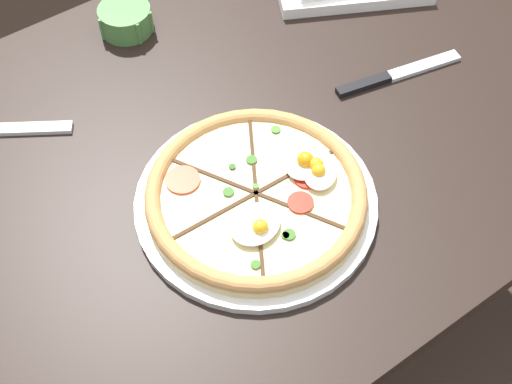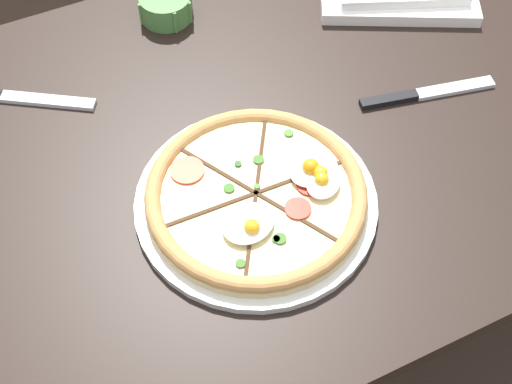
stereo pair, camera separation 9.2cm
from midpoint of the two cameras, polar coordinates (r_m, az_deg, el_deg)
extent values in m
plane|color=#3D2D23|center=(1.64, 0.07, -12.79)|extent=(12.00, 12.00, 0.00)
cube|color=black|center=(1.02, 0.11, 3.08)|extent=(1.52, 0.78, 0.03)
cube|color=black|center=(1.78, 16.58, 10.98)|extent=(0.06, 0.06, 0.70)
cylinder|color=white|center=(0.94, 2.80, -1.05)|extent=(0.32, 0.32, 0.01)
cylinder|color=#E5C684|center=(0.93, 2.83, -0.63)|extent=(0.29, 0.29, 0.01)
cylinder|color=beige|center=(0.93, 2.84, -0.36)|extent=(0.26, 0.26, 0.00)
torus|color=tan|center=(0.93, 2.85, -0.34)|extent=(0.29, 0.29, 0.02)
cube|color=#472D19|center=(0.91, 6.21, -2.22)|extent=(0.07, 0.12, 0.00)
cube|color=#472D19|center=(0.94, 6.35, 1.01)|extent=(0.13, 0.01, 0.00)
cube|color=#472D19|center=(0.96, 3.12, 2.80)|extent=(0.07, 0.11, 0.00)
cube|color=#472D19|center=(0.95, -0.37, 1.56)|extent=(0.07, 0.12, 0.00)
cube|color=#472D19|center=(0.91, -0.80, -1.64)|extent=(0.13, 0.01, 0.00)
cube|color=#472D19|center=(0.89, 2.55, -3.64)|extent=(0.07, 0.11, 0.00)
cylinder|color=red|center=(0.94, 7.19, 0.41)|extent=(0.04, 0.04, 0.00)
cylinder|color=red|center=(0.91, 6.27, -1.55)|extent=(0.03, 0.03, 0.00)
cylinder|color=red|center=(0.95, -2.77, 1.55)|extent=(0.05, 0.05, 0.00)
ellipsoid|color=white|center=(0.89, 2.32, -2.74)|extent=(0.08, 0.08, 0.01)
sphere|color=#F4AD1E|center=(0.88, 2.67, -3.02)|extent=(0.02, 0.02, 0.02)
ellipsoid|color=white|center=(0.94, 7.88, 1.36)|extent=(0.07, 0.08, 0.01)
sphere|color=#F4AD1E|center=(0.94, 8.00, 1.33)|extent=(0.02, 0.02, 0.02)
ellipsoid|color=white|center=(0.94, 7.46, 1.52)|extent=(0.07, 0.06, 0.01)
sphere|color=orange|center=(0.94, 7.21, 1.82)|extent=(0.02, 0.02, 0.02)
ellipsoid|color=white|center=(0.93, 8.23, 0.52)|extent=(0.07, 0.07, 0.01)
sphere|color=#F4AD1E|center=(0.93, 8.11, 0.83)|extent=(0.02, 0.02, 0.02)
cylinder|color=#477A2D|center=(0.99, 5.31, 4.56)|extent=(0.01, 0.01, 0.00)
cylinder|color=#386B23|center=(0.89, 4.91, -3.95)|extent=(0.02, 0.02, 0.00)
cylinder|color=#2D5B1E|center=(0.95, 1.32, 2.09)|extent=(0.01, 0.01, 0.00)
cylinder|color=#386B23|center=(0.93, 0.66, 0.12)|extent=(0.01, 0.01, 0.00)
cylinder|color=#386B23|center=(0.87, 1.81, -5.95)|extent=(0.01, 0.01, 0.00)
cylinder|color=#386B23|center=(0.96, 2.96, 2.43)|extent=(0.02, 0.02, 0.00)
cylinder|color=#477A2D|center=(0.93, 2.89, 0.24)|extent=(0.01, 0.01, 0.00)
cylinder|color=#386B23|center=(0.89, 4.59, -3.98)|extent=(0.01, 0.01, 0.00)
cylinder|color=#4C8442|center=(1.19, -4.99, 14.44)|extent=(0.08, 0.08, 0.04)
cylinder|color=#AD1423|center=(1.19, -5.00, 14.63)|extent=(0.07, 0.07, 0.02)
cylinder|color=#4C8442|center=(1.21, -6.89, 14.81)|extent=(0.01, 0.01, 0.04)
cylinder|color=#4C8442|center=(1.18, -6.91, 13.83)|extent=(0.01, 0.01, 0.04)
cylinder|color=#4C8442|center=(1.16, -5.79, 13.18)|extent=(0.01, 0.01, 0.04)
cylinder|color=#4C8442|center=(1.16, -4.17, 13.26)|extent=(0.01, 0.01, 0.04)
cylinder|color=#4C8442|center=(1.18, -3.05, 14.04)|extent=(0.01, 0.01, 0.04)
cube|color=silver|center=(1.09, -14.01, 6.96)|extent=(0.13, 0.09, 0.01)
cube|color=silver|center=(1.13, 17.91, 7.76)|extent=(0.12, 0.04, 0.01)
cube|color=black|center=(1.09, 13.00, 7.06)|extent=(0.09, 0.03, 0.01)
camera|label=1|loc=(0.05, -87.13, 3.96)|focal=50.00mm
camera|label=2|loc=(0.05, 92.87, -3.96)|focal=50.00mm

